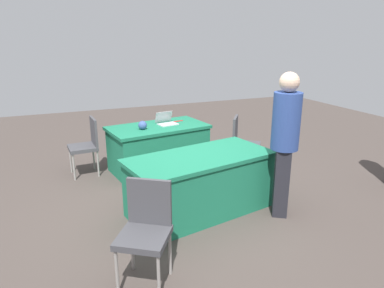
{
  "coord_description": "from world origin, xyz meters",
  "views": [
    {
      "loc": [
        1.61,
        3.91,
        2.22
      ],
      "look_at": [
        -0.01,
        -0.03,
        0.9
      ],
      "focal_mm": 32.67,
      "sensor_mm": 36.0,
      "label": 1
    }
  ],
  "objects_px": {
    "person_attendee_browsing": "(285,138)",
    "scissors_red": "(178,121)",
    "laptop_silver": "(167,122)",
    "yarn_ball": "(143,125)",
    "table_foreground": "(159,148)",
    "chair_tucked_left": "(243,141)",
    "chair_near_front": "(146,226)",
    "chair_tucked_right": "(87,143)",
    "table_mid_left": "(200,184)"
  },
  "relations": [
    {
      "from": "person_attendee_browsing",
      "to": "scissors_red",
      "type": "distance_m",
      "value": 2.38
    },
    {
      "from": "laptop_silver",
      "to": "yarn_ball",
      "type": "xyz_separation_m",
      "value": [
        0.47,
        0.19,
        0.03
      ]
    },
    {
      "from": "table_foreground",
      "to": "person_attendee_browsing",
      "type": "relative_size",
      "value": 0.95
    },
    {
      "from": "laptop_silver",
      "to": "person_attendee_browsing",
      "type": "bearing_deg",
      "value": 99.2
    },
    {
      "from": "chair_tucked_left",
      "to": "person_attendee_browsing",
      "type": "relative_size",
      "value": 0.53
    },
    {
      "from": "chair_near_front",
      "to": "chair_tucked_right",
      "type": "relative_size",
      "value": 1.03
    },
    {
      "from": "table_foreground",
      "to": "chair_tucked_left",
      "type": "bearing_deg",
      "value": 151.42
    },
    {
      "from": "table_foreground",
      "to": "laptop_silver",
      "type": "xyz_separation_m",
      "value": [
        -0.18,
        -0.07,
        0.42
      ]
    },
    {
      "from": "person_attendee_browsing",
      "to": "chair_near_front",
      "type": "bearing_deg",
      "value": 140.96
    },
    {
      "from": "chair_near_front",
      "to": "scissors_red",
      "type": "relative_size",
      "value": 5.43
    },
    {
      "from": "chair_near_front",
      "to": "person_attendee_browsing",
      "type": "distance_m",
      "value": 2.09
    },
    {
      "from": "person_attendee_browsing",
      "to": "table_mid_left",
      "type": "bearing_deg",
      "value": 97.69
    },
    {
      "from": "chair_tucked_right",
      "to": "laptop_silver",
      "type": "xyz_separation_m",
      "value": [
        -1.33,
        0.17,
        0.27
      ]
    },
    {
      "from": "table_mid_left",
      "to": "chair_tucked_left",
      "type": "bearing_deg",
      "value": -140.51
    },
    {
      "from": "table_foreground",
      "to": "yarn_ball",
      "type": "height_order",
      "value": "yarn_ball"
    },
    {
      "from": "chair_near_front",
      "to": "yarn_ball",
      "type": "height_order",
      "value": "chair_near_front"
    },
    {
      "from": "scissors_red",
      "to": "laptop_silver",
      "type": "bearing_deg",
      "value": 12.7
    },
    {
      "from": "chair_tucked_left",
      "to": "chair_tucked_right",
      "type": "height_order",
      "value": "chair_tucked_left"
    },
    {
      "from": "person_attendee_browsing",
      "to": "yarn_ball",
      "type": "height_order",
      "value": "person_attendee_browsing"
    },
    {
      "from": "chair_tucked_right",
      "to": "yarn_ball",
      "type": "height_order",
      "value": "chair_tucked_right"
    },
    {
      "from": "chair_tucked_left",
      "to": "person_attendee_browsing",
      "type": "xyz_separation_m",
      "value": [
        0.26,
        1.44,
        0.48
      ]
    },
    {
      "from": "laptop_silver",
      "to": "scissors_red",
      "type": "distance_m",
      "value": 0.29
    },
    {
      "from": "table_mid_left",
      "to": "laptop_silver",
      "type": "relative_size",
      "value": 5.47
    },
    {
      "from": "scissors_red",
      "to": "table_mid_left",
      "type": "bearing_deg",
      "value": 66.49
    },
    {
      "from": "chair_tucked_left",
      "to": "person_attendee_browsing",
      "type": "bearing_deg",
      "value": 24.96
    },
    {
      "from": "yarn_ball",
      "to": "scissors_red",
      "type": "height_order",
      "value": "yarn_ball"
    },
    {
      "from": "person_attendee_browsing",
      "to": "scissors_red",
      "type": "height_order",
      "value": "person_attendee_browsing"
    },
    {
      "from": "chair_tucked_right",
      "to": "scissors_red",
      "type": "xyz_separation_m",
      "value": [
        -1.58,
        0.06,
        0.24
      ]
    },
    {
      "from": "chair_tucked_left",
      "to": "yarn_ball",
      "type": "xyz_separation_m",
      "value": [
        1.54,
        -0.56,
        0.29
      ]
    },
    {
      "from": "laptop_silver",
      "to": "table_mid_left",
      "type": "bearing_deg",
      "value": 74.71
    },
    {
      "from": "chair_near_front",
      "to": "person_attendee_browsing",
      "type": "bearing_deg",
      "value": -128.78
    },
    {
      "from": "table_foreground",
      "to": "chair_near_front",
      "type": "bearing_deg",
      "value": 70.76
    },
    {
      "from": "person_attendee_browsing",
      "to": "scissors_red",
      "type": "relative_size",
      "value": 10.14
    },
    {
      "from": "yarn_ball",
      "to": "table_foreground",
      "type": "bearing_deg",
      "value": -156.85
    },
    {
      "from": "table_mid_left",
      "to": "chair_tucked_left",
      "type": "distance_m",
      "value": 1.56
    },
    {
      "from": "person_attendee_browsing",
      "to": "scissors_red",
      "type": "bearing_deg",
      "value": 46.75
    },
    {
      "from": "person_attendee_browsing",
      "to": "yarn_ball",
      "type": "distance_m",
      "value": 2.38
    },
    {
      "from": "chair_tucked_left",
      "to": "yarn_ball",
      "type": "height_order",
      "value": "chair_tucked_left"
    },
    {
      "from": "chair_tucked_left",
      "to": "chair_tucked_right",
      "type": "xyz_separation_m",
      "value": [
        2.4,
        -0.92,
        -0.01
      ]
    },
    {
      "from": "table_mid_left",
      "to": "yarn_ball",
      "type": "bearing_deg",
      "value": -77.49
    },
    {
      "from": "chair_tucked_right",
      "to": "person_attendee_browsing",
      "type": "distance_m",
      "value": 3.22
    },
    {
      "from": "scissors_red",
      "to": "chair_near_front",
      "type": "bearing_deg",
      "value": 52.8
    },
    {
      "from": "chair_tucked_left",
      "to": "scissors_red",
      "type": "xyz_separation_m",
      "value": [
        0.81,
        -0.87,
        0.23
      ]
    },
    {
      "from": "chair_tucked_right",
      "to": "chair_near_front",
      "type": "bearing_deg",
      "value": -179.78
    },
    {
      "from": "table_foreground",
      "to": "yarn_ball",
      "type": "distance_m",
      "value": 0.56
    },
    {
      "from": "table_foreground",
      "to": "chair_tucked_right",
      "type": "height_order",
      "value": "chair_tucked_right"
    },
    {
      "from": "chair_tucked_left",
      "to": "scissors_red",
      "type": "bearing_deg",
      "value": -101.36
    },
    {
      "from": "laptop_silver",
      "to": "yarn_ball",
      "type": "distance_m",
      "value": 0.51
    },
    {
      "from": "table_mid_left",
      "to": "laptop_silver",
      "type": "xyz_separation_m",
      "value": [
        -0.13,
        -1.74,
        0.42
      ]
    },
    {
      "from": "chair_tucked_left",
      "to": "person_attendee_browsing",
      "type": "distance_m",
      "value": 1.54
    }
  ]
}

